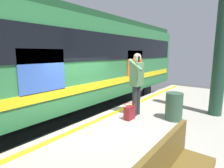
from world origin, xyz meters
TOP-DOWN VIEW (x-y plane):
  - ground_plane at (0.00, 0.00)m, footprint 24.31×24.31m
  - platform at (0.00, 1.86)m, footprint 12.62×3.71m
  - safety_line at (0.00, 0.30)m, footprint 12.37×0.16m
  - track_rail_near at (0.00, -1.39)m, footprint 16.40×0.08m
  - track_rail_far at (0.00, -2.82)m, footprint 16.40×0.08m
  - train_carriage at (-0.92, -2.10)m, footprint 12.48×3.11m
  - passenger at (-0.73, 0.89)m, footprint 0.57×0.55m
  - handbag at (-0.31, 0.93)m, footprint 0.33×0.30m
  - station_column at (-2.15, 2.72)m, footprint 0.35×0.35m
  - trash_bin at (-1.01, 1.89)m, footprint 0.45×0.45m

SIDE VIEW (x-z plane):
  - ground_plane at x=0.00m, z-range 0.00..0.00m
  - track_rail_near at x=0.00m, z-range 0.00..0.16m
  - track_rail_far at x=0.00m, z-range 0.00..0.16m
  - platform at x=0.00m, z-range 0.00..0.86m
  - safety_line at x=0.00m, z-range 0.86..0.87m
  - handbag at x=-0.31m, z-range 0.84..1.27m
  - trash_bin at x=-1.01m, z-range 0.86..1.60m
  - passenger at x=-0.73m, z-range 1.02..2.79m
  - train_carriage at x=-0.92m, z-range 0.54..4.37m
  - station_column at x=-2.15m, z-range 0.86..4.85m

